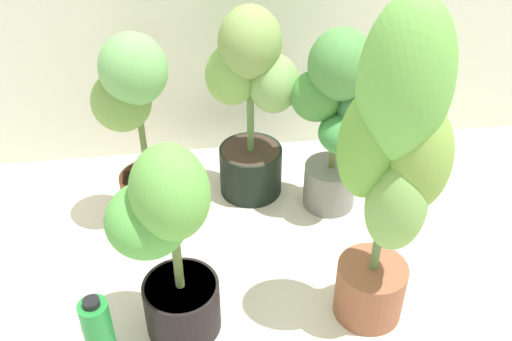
{
  "coord_description": "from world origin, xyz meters",
  "views": [
    {
      "loc": [
        -0.18,
        -1.33,
        1.51
      ],
      "look_at": [
        0.02,
        0.23,
        0.33
      ],
      "focal_mm": 41.53,
      "sensor_mm": 36.0,
      "label": 1
    }
  ],
  "objects_px": {
    "potted_plant_back_left": "(136,123)",
    "potted_plant_back_center": "(251,98)",
    "potted_plant_front_left": "(167,237)",
    "nutrient_bottle": "(99,332)",
    "potted_plant_back_right": "(339,111)",
    "potted_plant_front_right": "(393,162)"
  },
  "relations": [
    {
      "from": "potted_plant_back_left",
      "to": "potted_plant_back_center",
      "type": "distance_m",
      "value": 0.43
    },
    {
      "from": "potted_plant_front_left",
      "to": "nutrient_bottle",
      "type": "relative_size",
      "value": 2.6
    },
    {
      "from": "potted_plant_back_right",
      "to": "potted_plant_front_left",
      "type": "height_order",
      "value": "potted_plant_back_right"
    },
    {
      "from": "potted_plant_front_right",
      "to": "potted_plant_back_left",
      "type": "xyz_separation_m",
      "value": [
        -0.7,
        0.57,
        -0.18
      ]
    },
    {
      "from": "potted_plant_back_center",
      "to": "potted_plant_front_right",
      "type": "bearing_deg",
      "value": -66.58
    },
    {
      "from": "potted_plant_back_center",
      "to": "potted_plant_back_right",
      "type": "bearing_deg",
      "value": -23.78
    },
    {
      "from": "potted_plant_front_left",
      "to": "nutrient_bottle",
      "type": "bearing_deg",
      "value": -155.51
    },
    {
      "from": "potted_plant_back_left",
      "to": "potted_plant_front_left",
      "type": "relative_size",
      "value": 1.12
    },
    {
      "from": "potted_plant_front_right",
      "to": "nutrient_bottle",
      "type": "distance_m",
      "value": 0.96
    },
    {
      "from": "potted_plant_back_left",
      "to": "nutrient_bottle",
      "type": "relative_size",
      "value": 2.9
    },
    {
      "from": "potted_plant_back_left",
      "to": "nutrient_bottle",
      "type": "distance_m",
      "value": 0.71
    },
    {
      "from": "potted_plant_front_right",
      "to": "potted_plant_back_left",
      "type": "bearing_deg",
      "value": 141.12
    },
    {
      "from": "potted_plant_back_right",
      "to": "potted_plant_back_left",
      "type": "relative_size",
      "value": 0.97
    },
    {
      "from": "potted_plant_front_right",
      "to": "potted_plant_front_left",
      "type": "height_order",
      "value": "potted_plant_front_right"
    },
    {
      "from": "potted_plant_back_left",
      "to": "potted_plant_back_right",
      "type": "bearing_deg",
      "value": -1.88
    },
    {
      "from": "potted_plant_back_right",
      "to": "potted_plant_front_right",
      "type": "relative_size",
      "value": 0.69
    },
    {
      "from": "potted_plant_back_center",
      "to": "potted_plant_front_left",
      "type": "xyz_separation_m",
      "value": [
        -0.32,
        -0.64,
        -0.05
      ]
    },
    {
      "from": "potted_plant_back_left",
      "to": "nutrient_bottle",
      "type": "bearing_deg",
      "value": -100.87
    },
    {
      "from": "potted_plant_back_left",
      "to": "nutrient_bottle",
      "type": "xyz_separation_m",
      "value": [
        -0.12,
        -0.64,
        -0.3
      ]
    },
    {
      "from": "potted_plant_front_left",
      "to": "potted_plant_back_left",
      "type": "bearing_deg",
      "value": 100.1
    },
    {
      "from": "potted_plant_front_right",
      "to": "potted_plant_front_left",
      "type": "relative_size",
      "value": 1.56
    },
    {
      "from": "potted_plant_front_right",
      "to": "nutrient_bottle",
      "type": "height_order",
      "value": "potted_plant_front_right"
    }
  ]
}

